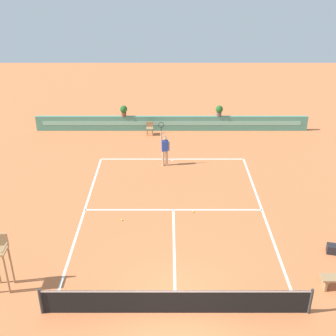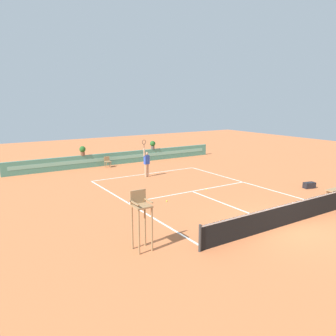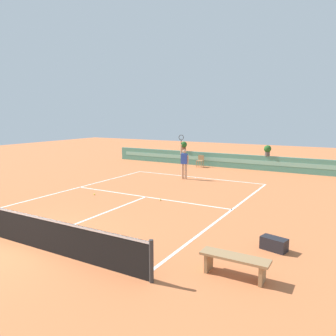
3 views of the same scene
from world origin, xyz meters
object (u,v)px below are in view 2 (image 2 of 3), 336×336
Objects in this scene: tennis_player at (147,162)px; tennis_ball_mid_court at (206,189)px; ball_kid_chair at (107,161)px; gear_bag at (309,185)px; umpire_chair at (141,213)px; potted_plant_left at (83,150)px; potted_plant_right at (153,144)px; tennis_ball_near_baseline at (167,201)px.

tennis_ball_mid_court is at bearing -74.83° from tennis_player.
ball_kid_chair reaches higher than gear_bag.
umpire_chair is at bearing -171.24° from gear_bag.
tennis_player reaches higher than gear_bag.
potted_plant_left is at bearing 79.19° from umpire_chair.
ball_kid_chair is 4.72m from tennis_player.
tennis_player is 38.01× the size of tennis_ball_mid_court.
potted_plant_right is (3.53, 5.31, 0.36)m from tennis_player.
potted_plant_right is (2.20, 10.20, 1.38)m from tennis_ball_mid_court.
tennis_ball_near_baseline is 11.00m from potted_plant_left.
umpire_chair reaches higher than tennis_ball_mid_court.
gear_bag is 10.47m from tennis_player.
ball_kid_chair is 9.76m from tennis_ball_mid_court.
umpire_chair reaches higher than potted_plant_left.
ball_kid_chair is at bearing 72.26° from umpire_chair.
tennis_player is 5.97m from tennis_ball_near_baseline.
tennis_player is at bearing -123.62° from potted_plant_right.
potted_plant_left reaches higher than ball_kid_chair.
umpire_chair reaches higher than tennis_ball_near_baseline.
tennis_ball_near_baseline is at bearing -167.91° from tennis_ball_mid_court.
tennis_ball_mid_court is at bearing -68.30° from potted_plant_left.
tennis_player reaches higher than tennis_ball_near_baseline.
ball_kid_chair is at bearing 103.89° from tennis_ball_mid_court.
gear_bag is 10.29× the size of tennis_ball_mid_court.
ball_kid_chair is 10.20m from tennis_ball_near_baseline.
tennis_ball_near_baseline is at bearing 165.05° from gear_bag.
gear_bag is at bearing -54.12° from potted_plant_left.
umpire_chair is at bearing -107.74° from ball_kid_chair.
gear_bag is 0.97× the size of potted_plant_left.
ball_kid_chair is 1.17× the size of potted_plant_left.
tennis_player is 6.38m from potted_plant_right.
tennis_ball_near_baseline is at bearing -108.64° from tennis_player.
potted_plant_left is (-0.85, 10.88, 1.38)m from tennis_ball_near_baseline.
ball_kid_chair is 2.09m from potted_plant_left.
tennis_ball_near_baseline is at bearing 48.59° from umpire_chair.
umpire_chair is 17.68m from potted_plant_right.
umpire_chair is 12.64m from gear_bag.
potted_plant_left reaches higher than tennis_ball_near_baseline.
potted_plant_left is (-1.72, 0.73, 0.93)m from ball_kid_chair.
tennis_player is 3.57× the size of potted_plant_left.
tennis_ball_near_baseline is 0.09× the size of potted_plant_left.
ball_kid_chair is at bearing -170.85° from potted_plant_right.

